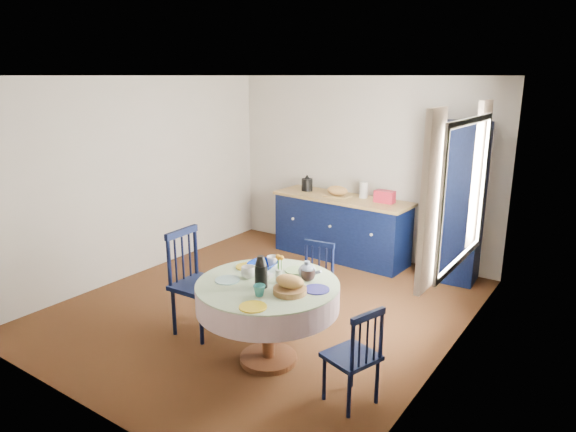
{
  "coord_description": "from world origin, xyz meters",
  "views": [
    {
      "loc": [
        3.2,
        -4.21,
        2.5
      ],
      "look_at": [
        0.16,
        0.2,
        1.03
      ],
      "focal_mm": 32.0,
      "sensor_mm": 36.0,
      "label": 1
    }
  ],
  "objects_px": {
    "mug_a": "(249,272)",
    "kitchen_counter": "(341,226)",
    "dining_table": "(269,296)",
    "mug_d": "(272,261)",
    "chair_right": "(355,356)",
    "mug_b": "(259,290)",
    "cobalt_bowl": "(263,265)",
    "chair_left": "(196,281)",
    "mug_c": "(308,275)",
    "chair_far": "(314,282)",
    "pantry_cabinet": "(453,203)"
  },
  "relations": [
    {
      "from": "pantry_cabinet",
      "to": "mug_d",
      "type": "bearing_deg",
      "value": -113.45
    },
    {
      "from": "chair_right",
      "to": "mug_a",
      "type": "relative_size",
      "value": 6.18
    },
    {
      "from": "pantry_cabinet",
      "to": "cobalt_bowl",
      "type": "xyz_separation_m",
      "value": [
        -0.94,
        -2.65,
        -0.2
      ]
    },
    {
      "from": "mug_a",
      "to": "cobalt_bowl",
      "type": "distance_m",
      "value": 0.26
    },
    {
      "from": "mug_c",
      "to": "mug_b",
      "type": "bearing_deg",
      "value": -106.56
    },
    {
      "from": "kitchen_counter",
      "to": "cobalt_bowl",
      "type": "relative_size",
      "value": 7.67
    },
    {
      "from": "chair_left",
      "to": "mug_a",
      "type": "relative_size",
      "value": 7.8
    },
    {
      "from": "dining_table",
      "to": "mug_d",
      "type": "distance_m",
      "value": 0.44
    },
    {
      "from": "chair_right",
      "to": "mug_d",
      "type": "bearing_deg",
      "value": -94.33
    },
    {
      "from": "mug_d",
      "to": "chair_right",
      "type": "bearing_deg",
      "value": -22.64
    },
    {
      "from": "chair_far",
      "to": "chair_right",
      "type": "xyz_separation_m",
      "value": [
        1.02,
        -1.05,
        -0.0
      ]
    },
    {
      "from": "chair_left",
      "to": "mug_b",
      "type": "height_order",
      "value": "chair_left"
    },
    {
      "from": "mug_c",
      "to": "pantry_cabinet",
      "type": "bearing_deg",
      "value": 80.58
    },
    {
      "from": "chair_right",
      "to": "chair_far",
      "type": "bearing_deg",
      "value": -117.63
    },
    {
      "from": "mug_c",
      "to": "cobalt_bowl",
      "type": "relative_size",
      "value": 0.5
    },
    {
      "from": "kitchen_counter",
      "to": "dining_table",
      "type": "bearing_deg",
      "value": -70.99
    },
    {
      "from": "kitchen_counter",
      "to": "mug_b",
      "type": "distance_m",
      "value": 3.21
    },
    {
      "from": "chair_right",
      "to": "pantry_cabinet",
      "type": "bearing_deg",
      "value": -157.38
    },
    {
      "from": "mug_c",
      "to": "dining_table",
      "type": "bearing_deg",
      "value": -134.96
    },
    {
      "from": "mug_a",
      "to": "cobalt_bowl",
      "type": "relative_size",
      "value": 0.52
    },
    {
      "from": "kitchen_counter",
      "to": "pantry_cabinet",
      "type": "xyz_separation_m",
      "value": [
        1.5,
        0.1,
        0.53
      ]
    },
    {
      "from": "kitchen_counter",
      "to": "mug_a",
      "type": "bearing_deg",
      "value": -75.21
    },
    {
      "from": "dining_table",
      "to": "mug_b",
      "type": "height_order",
      "value": "dining_table"
    },
    {
      "from": "chair_far",
      "to": "mug_c",
      "type": "bearing_deg",
      "value": -70.1
    },
    {
      "from": "dining_table",
      "to": "mug_a",
      "type": "height_order",
      "value": "dining_table"
    },
    {
      "from": "pantry_cabinet",
      "to": "mug_d",
      "type": "distance_m",
      "value": 2.71
    },
    {
      "from": "mug_a",
      "to": "mug_d",
      "type": "bearing_deg",
      "value": 88.27
    },
    {
      "from": "kitchen_counter",
      "to": "mug_c",
      "type": "distance_m",
      "value": 2.78
    },
    {
      "from": "chair_far",
      "to": "mug_c",
      "type": "relative_size",
      "value": 6.4
    },
    {
      "from": "chair_right",
      "to": "mug_c",
      "type": "relative_size",
      "value": 6.37
    },
    {
      "from": "pantry_cabinet",
      "to": "mug_b",
      "type": "xyz_separation_m",
      "value": [
        -0.59,
        -3.15,
        -0.18
      ]
    },
    {
      "from": "mug_b",
      "to": "cobalt_bowl",
      "type": "distance_m",
      "value": 0.62
    },
    {
      "from": "mug_c",
      "to": "mug_d",
      "type": "xyz_separation_m",
      "value": [
        -0.46,
        0.09,
        -0.0
      ]
    },
    {
      "from": "mug_c",
      "to": "mug_d",
      "type": "height_order",
      "value": "same"
    },
    {
      "from": "chair_left",
      "to": "mug_a",
      "type": "bearing_deg",
      "value": -97.27
    },
    {
      "from": "pantry_cabinet",
      "to": "mug_d",
      "type": "height_order",
      "value": "pantry_cabinet"
    },
    {
      "from": "pantry_cabinet",
      "to": "mug_d",
      "type": "relative_size",
      "value": 18.02
    },
    {
      "from": "cobalt_bowl",
      "to": "mug_a",
      "type": "bearing_deg",
      "value": -82.36
    },
    {
      "from": "kitchen_counter",
      "to": "mug_c",
      "type": "relative_size",
      "value": 15.33
    },
    {
      "from": "chair_left",
      "to": "mug_b",
      "type": "xyz_separation_m",
      "value": [
        1.05,
        -0.32,
        0.28
      ]
    },
    {
      "from": "pantry_cabinet",
      "to": "chair_right",
      "type": "xyz_separation_m",
      "value": [
        0.23,
        -3.02,
        -0.57
      ]
    },
    {
      "from": "mug_d",
      "to": "kitchen_counter",
      "type": "bearing_deg",
      "value": 103.84
    },
    {
      "from": "chair_right",
      "to": "cobalt_bowl",
      "type": "xyz_separation_m",
      "value": [
        -1.17,
        0.38,
        0.37
      ]
    },
    {
      "from": "chair_far",
      "to": "kitchen_counter",
      "type": "bearing_deg",
      "value": 103.3
    },
    {
      "from": "dining_table",
      "to": "chair_far",
      "type": "bearing_deg",
      "value": 96.35
    },
    {
      "from": "mug_a",
      "to": "mug_c",
      "type": "distance_m",
      "value": 0.53
    },
    {
      "from": "chair_right",
      "to": "mug_a",
      "type": "xyz_separation_m",
      "value": [
        -1.13,
        0.12,
        0.39
      ]
    },
    {
      "from": "kitchen_counter",
      "to": "dining_table",
      "type": "height_order",
      "value": "kitchen_counter"
    },
    {
      "from": "chair_right",
      "to": "mug_d",
      "type": "height_order",
      "value": "mug_d"
    },
    {
      "from": "mug_a",
      "to": "kitchen_counter",
      "type": "bearing_deg",
      "value": 101.98
    }
  ]
}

